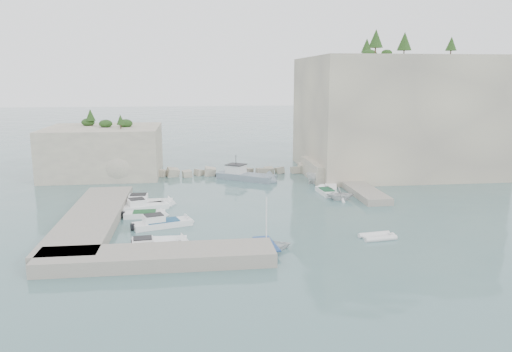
{
  "coord_description": "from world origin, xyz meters",
  "views": [
    {
      "loc": [
        -7.12,
        -49.47,
        14.13
      ],
      "look_at": [
        0.0,
        6.0,
        3.0
      ],
      "focal_mm": 35.0,
      "sensor_mm": 36.0,
      "label": 1
    }
  ],
  "objects": [
    {
      "name": "motorboat_c",
      "position": [
        -12.18,
        0.98,
        0.0
      ],
      "size": [
        4.55,
        1.72,
        0.7
      ],
      "primitive_type": null,
      "rotation": [
        0.0,
        0.0,
        0.02
      ],
      "color": "white",
      "rests_on": "ground"
    },
    {
      "name": "cliff_terrace",
      "position": [
        13.0,
        18.0,
        1.25
      ],
      "size": [
        8.0,
        10.0,
        2.5
      ],
      "primitive_type": "cube",
      "color": "beige",
      "rests_on": "ground"
    },
    {
      "name": "quay_west",
      "position": [
        -17.0,
        -1.0,
        0.55
      ],
      "size": [
        5.0,
        24.0,
        1.1
      ],
      "primitive_type": "cube",
      "color": "#9E9689",
      "rests_on": "ground"
    },
    {
      "name": "rowboat",
      "position": [
        -1.24,
        -10.36,
        0.0
      ],
      "size": [
        4.65,
        3.56,
        0.9
      ],
      "primitive_type": "imported",
      "rotation": [
        0.0,
        0.0,
        1.68
      ],
      "color": "white",
      "rests_on": "ground"
    },
    {
      "name": "motorboat_e",
      "position": [
        -10.03,
        -8.22,
        0.0
      ],
      "size": [
        4.86,
        2.1,
        0.7
      ],
      "primitive_type": null,
      "rotation": [
        0.0,
        0.0,
        -0.03
      ],
      "color": "white",
      "rests_on": "ground"
    },
    {
      "name": "motorboat_a",
      "position": [
        -12.41,
        5.84,
        0.0
      ],
      "size": [
        6.33,
        1.94,
        1.4
      ],
      "primitive_type": null,
      "rotation": [
        0.0,
        0.0,
        -0.01
      ],
      "color": "white",
      "rests_on": "ground"
    },
    {
      "name": "tender_east_c",
      "position": [
        10.28,
        11.03,
        0.0
      ],
      "size": [
        2.65,
        4.77,
        0.7
      ],
      "primitive_type": null,
      "rotation": [
        0.0,
        0.0,
        1.29
      ],
      "color": "white",
      "rests_on": "ground"
    },
    {
      "name": "tender_east_d",
      "position": [
        10.43,
        14.51,
        0.0
      ],
      "size": [
        5.13,
        2.42,
        1.91
      ],
      "primitive_type": "imported",
      "rotation": [
        0.0,
        0.0,
        1.45
      ],
      "color": "white",
      "rests_on": "ground"
    },
    {
      "name": "ground",
      "position": [
        0.0,
        0.0,
        0.0
      ],
      "size": [
        400.0,
        400.0,
        0.0
      ],
      "primitive_type": "plane",
      "color": "slate",
      "rests_on": "ground"
    },
    {
      "name": "ledge_east",
      "position": [
        13.5,
        10.0,
        0.4
      ],
      "size": [
        3.0,
        16.0,
        0.8
      ],
      "primitive_type": "cube",
      "color": "#9E9689",
      "rests_on": "ground"
    },
    {
      "name": "breakwater",
      "position": [
        -1.0,
        22.0,
        0.7
      ],
      "size": [
        28.0,
        3.0,
        1.4
      ],
      "primitive_type": "cube",
      "color": "beige",
      "rests_on": "ground"
    },
    {
      "name": "motorboat_b",
      "position": [
        -12.5,
        3.97,
        0.0
      ],
      "size": [
        5.85,
        3.49,
        1.4
      ],
      "primitive_type": null,
      "rotation": [
        0.0,
        0.0,
        0.32
      ],
      "color": "white",
      "rests_on": "ground"
    },
    {
      "name": "cliff_east",
      "position": [
        23.0,
        23.0,
        8.5
      ],
      "size": [
        26.0,
        22.0,
        17.0
      ],
      "primitive_type": "cube",
      "color": "beige",
      "rests_on": "ground"
    },
    {
      "name": "motorboat_f",
      "position": [
        -10.62,
        -9.8,
        0.0
      ],
      "size": [
        5.52,
        2.21,
        1.4
      ],
      "primitive_type": null,
      "rotation": [
        0.0,
        0.0,
        0.12
      ],
      "color": "silver",
      "rests_on": "ground"
    },
    {
      "name": "quay_south",
      "position": [
        -10.0,
        -12.5,
        0.55
      ],
      "size": [
        18.0,
        4.0,
        1.1
      ],
      "primitive_type": "cube",
      "color": "#9E9689",
      "rests_on": "ground"
    },
    {
      "name": "vegetation",
      "position": [
        17.83,
        24.4,
        17.93
      ],
      "size": [
        53.48,
        13.88,
        13.4
      ],
      "color": "#1E4219",
      "rests_on": "ground"
    },
    {
      "name": "inflatable_dinghy",
      "position": [
        9.02,
        -8.75,
        0.0
      ],
      "size": [
        3.46,
        2.02,
        0.44
      ],
      "primitive_type": null,
      "rotation": [
        0.0,
        0.0,
        0.14
      ],
      "color": "silver",
      "rests_on": "ground"
    },
    {
      "name": "tender_east_a",
      "position": [
        9.84,
        5.42,
        0.0
      ],
      "size": [
        3.5,
        3.12,
        1.69
      ],
      "primitive_type": "imported",
      "rotation": [
        0.0,
        0.0,
        1.46
      ],
      "color": "silver",
      "rests_on": "ground"
    },
    {
      "name": "outcrop_west",
      "position": [
        -20.0,
        25.0,
        3.5
      ],
      "size": [
        16.0,
        14.0,
        7.0
      ],
      "primitive_type": "cube",
      "color": "beige",
      "rests_on": "ground"
    },
    {
      "name": "tender_east_b",
      "position": [
        9.1,
        8.65,
        0.0
      ],
      "size": [
        1.93,
        4.82,
        0.7
      ],
      "primitive_type": null,
      "rotation": [
        0.0,
        0.0,
        1.64
      ],
      "color": "white",
      "rests_on": "ground"
    },
    {
      "name": "work_boat",
      "position": [
        0.23,
        18.48,
        0.0
      ],
      "size": [
        9.01,
        7.36,
        2.2
      ],
      "primitive_type": null,
      "rotation": [
        0.0,
        0.0,
        -0.6
      ],
      "color": "slate",
      "rests_on": "ground"
    },
    {
      "name": "motorboat_d",
      "position": [
        -10.16,
        -2.64,
        0.0
      ],
      "size": [
        6.36,
        3.61,
        1.4
      ],
      "primitive_type": null,
      "rotation": [
        0.0,
        0.0,
        0.31
      ],
      "color": "white",
      "rests_on": "ground"
    },
    {
      "name": "rowboat_mast",
      "position": [
        -1.24,
        -10.36,
        2.55
      ],
      "size": [
        0.1,
        0.1,
        4.2
      ],
      "primitive_type": "cylinder",
      "color": "white",
      "rests_on": "rowboat"
    }
  ]
}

